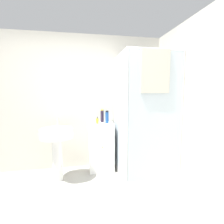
{
  "coord_description": "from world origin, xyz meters",
  "views": [
    {
      "loc": [
        0.11,
        -1.66,
        1.45
      ],
      "look_at": [
        0.62,
        1.12,
        1.12
      ],
      "focal_mm": 28.0,
      "sensor_mm": 36.0,
      "label": 1
    }
  ],
  "objects_px": {
    "shampoo_bottle_blue": "(107,117)",
    "shampoo_bottle_tall_black": "(102,116)",
    "sink": "(57,141)",
    "soap_dispenser": "(97,121)"
  },
  "relations": [
    {
      "from": "shampoo_bottle_blue",
      "to": "shampoo_bottle_tall_black",
      "type": "bearing_deg",
      "value": 121.64
    },
    {
      "from": "sink",
      "to": "soap_dispenser",
      "type": "xyz_separation_m",
      "value": [
        0.68,
        0.21,
        0.28
      ]
    },
    {
      "from": "sink",
      "to": "shampoo_bottle_blue",
      "type": "relative_size",
      "value": 4.36
    },
    {
      "from": "sink",
      "to": "soap_dispenser",
      "type": "height_order",
      "value": "soap_dispenser"
    },
    {
      "from": "soap_dispenser",
      "to": "shampoo_bottle_tall_black",
      "type": "distance_m",
      "value": 0.19
    },
    {
      "from": "shampoo_bottle_blue",
      "to": "sink",
      "type": "bearing_deg",
      "value": -165.34
    },
    {
      "from": "soap_dispenser",
      "to": "shampoo_bottle_tall_black",
      "type": "xyz_separation_m",
      "value": [
        0.11,
        0.14,
        0.07
      ]
    },
    {
      "from": "shampoo_bottle_tall_black",
      "to": "sink",
      "type": "bearing_deg",
      "value": -156.33
    },
    {
      "from": "sink",
      "to": "shampoo_bottle_blue",
      "type": "bearing_deg",
      "value": 14.66
    },
    {
      "from": "shampoo_bottle_blue",
      "to": "soap_dispenser",
      "type": "bearing_deg",
      "value": -173.79
    }
  ]
}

